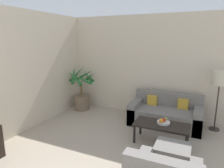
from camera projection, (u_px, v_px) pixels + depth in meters
The scene contains 10 objects.
wall_back at pixel (178, 68), 5.10m from camera, with size 7.63×0.06×2.70m.
potted_palm at pixel (82, 94), 5.91m from camera, with size 0.79×0.87×1.30m.
sofa_loveseat at pixel (165, 114), 4.88m from camera, with size 1.68×0.84×0.75m.
floor_lamp at pixel (220, 81), 4.40m from camera, with size 0.35×0.35×1.38m.
coffee_table at pixel (162, 127), 3.99m from camera, with size 1.08×0.53×0.40m.
fruit_bowl at pixel (163, 122), 4.01m from camera, with size 0.26×0.26×0.04m.
apple_red at pixel (164, 120), 4.00m from camera, with size 0.07×0.07×0.07m.
apple_green at pixel (166, 119), 4.06m from camera, with size 0.07×0.07×0.07m.
orange_fruit at pixel (161, 121), 3.95m from camera, with size 0.08×0.08×0.08m.
ottoman at pixel (172, 156), 3.24m from camera, with size 0.56×0.49×0.39m.
Camera 1 is at (0.55, 0.45, 2.06)m, focal length 32.00 mm.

